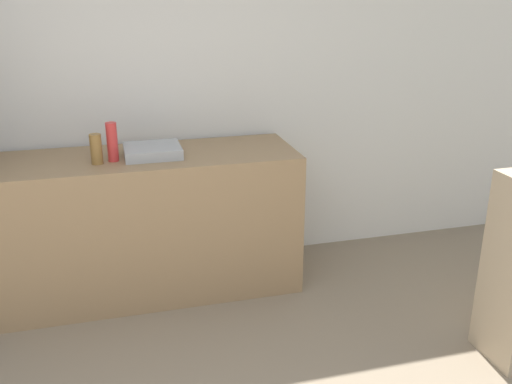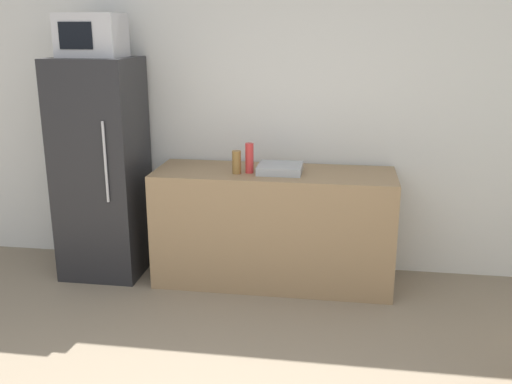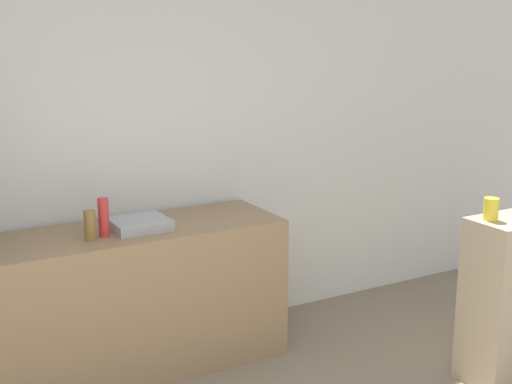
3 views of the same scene
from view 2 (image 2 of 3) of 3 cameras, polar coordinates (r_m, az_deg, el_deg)
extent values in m
cube|color=silver|center=(4.55, -0.30, 8.46)|extent=(8.00, 0.06, 2.60)
cube|color=#232326|center=(4.60, -15.15, 2.25)|extent=(0.61, 0.58, 1.69)
cylinder|color=#B7B7BC|center=(4.23, -14.83, 2.88)|extent=(0.02, 0.02, 0.59)
cube|color=#BCBCC1|center=(4.48, -16.11, 14.82)|extent=(0.45, 0.33, 0.31)
cube|color=black|center=(4.34, -17.62, 14.69)|extent=(0.25, 0.01, 0.19)
cube|color=#937551|center=(4.37, 1.78, -3.51)|extent=(1.79, 0.61, 0.87)
cube|color=#9EA3A8|center=(4.21, 2.43, 2.36)|extent=(0.32, 0.29, 0.06)
cylinder|color=red|center=(4.18, -0.66, 3.41)|extent=(0.06, 0.06, 0.22)
cylinder|color=olive|center=(4.17, -1.96, 3.00)|extent=(0.07, 0.07, 0.17)
camera|label=1|loc=(1.08, -31.64, 9.32)|focal=40.00mm
camera|label=3|loc=(1.85, -74.51, 9.14)|focal=50.00mm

